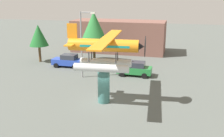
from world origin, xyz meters
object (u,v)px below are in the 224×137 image
car_near_blue (68,61)px  tree_east (94,30)px  storefront_building (119,36)px  display_pedestal (104,86)px  car_mid_green (135,69)px  streetlight_primary (83,40)px  tree_west (38,35)px  floatplane_monument (105,51)px

car_near_blue → tree_east: 5.87m
storefront_building → tree_east: tree_east is taller
display_pedestal → storefront_building: size_ratio=0.20×
car_near_blue → display_pedestal: bearing=128.1°
car_mid_green → tree_east: 9.55m
streetlight_primary → tree_west: size_ratio=1.42×
display_pedestal → tree_west: 18.14m
car_mid_green → floatplane_monument: bearing=82.0°
storefront_building → display_pedestal: bearing=-80.2°
tree_west → car_mid_green: bearing=-12.3°
car_mid_green → streetlight_primary: (-5.80, -2.26, 3.66)m
streetlight_primary → display_pedestal: bearing=-55.9°
car_near_blue → tree_east: size_ratio=0.57×
display_pedestal → storefront_building: bearing=99.8°
floatplane_monument → car_near_blue: 13.96m
car_mid_green → storefront_building: storefront_building is taller
tree_west → floatplane_monument: bearing=-41.6°
car_mid_green → storefront_building: (-5.19, 13.18, 1.79)m
car_mid_green → streetlight_primary: streetlight_primary is taller
streetlight_primary → storefront_building: 15.56m
floatplane_monument → tree_east: bearing=107.1°
car_near_blue → tree_east: bearing=-125.5°
storefront_building → tree_west: size_ratio=2.87×
car_near_blue → streetlight_primary: bearing=134.1°
display_pedestal → tree_east: size_ratio=0.44×
display_pedestal → floatplane_monument: (0.13, 0.01, 3.28)m
streetlight_primary → tree_east: streetlight_primary is taller
display_pedestal → tree_west: bearing=138.1°
tree_west → tree_east: 8.08m
car_mid_green → storefront_building: bearing=-68.5°
storefront_building → tree_west: tree_west is taller
tree_east → tree_west: bearing=-165.1°
display_pedestal → tree_east: (-5.62, 14.10, 3.08)m
streetlight_primary → tree_east: bearing=98.9°
floatplane_monument → car_near_blue: bearing=123.5°
floatplane_monument → tree_east: 15.21m
display_pedestal → storefront_building: storefront_building is taller
floatplane_monument → tree_east: (-5.75, 14.09, -0.20)m
storefront_building → tree_east: (-1.80, -7.90, 2.02)m
display_pedestal → car_mid_green: (1.37, 8.82, -0.73)m
display_pedestal → storefront_building: (-3.82, 22.00, 1.06)m
car_near_blue → storefront_building: 12.47m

